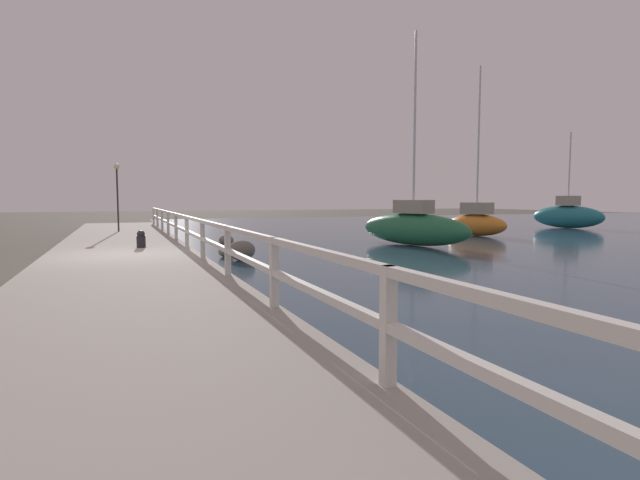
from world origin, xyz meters
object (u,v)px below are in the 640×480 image
Objects in this scene: mooring_bollard at (141,239)px; sailboat_teal at (568,215)px; dock_lamp at (117,183)px; sailboat_green at (413,227)px; sailboat_orange at (476,221)px.

mooring_bollard is 0.09× the size of sailboat_teal.
dock_lamp reaches higher than mooring_bollard.
sailboat_green is 6.09m from sailboat_orange.
sailboat_teal reaches higher than mooring_bollard.
mooring_bollard is at bearing -179.62° from sailboat_teal.
sailboat_teal is at bearing 7.02° from sailboat_green.
sailboat_orange is at bearing -176.55° from sailboat_teal.
mooring_bollard is 0.17× the size of dock_lamp.
sailboat_orange is 9.48m from sailboat_teal.
dock_lamp is 12.63m from sailboat_green.
sailboat_orange reaches higher than mooring_bollard.
sailboat_orange reaches higher than sailboat_green.
sailboat_teal is at bearing 15.06° from mooring_bollard.
sailboat_green is 1.38× the size of sailboat_teal.
sailboat_green is at bearing -36.63° from dock_lamp.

